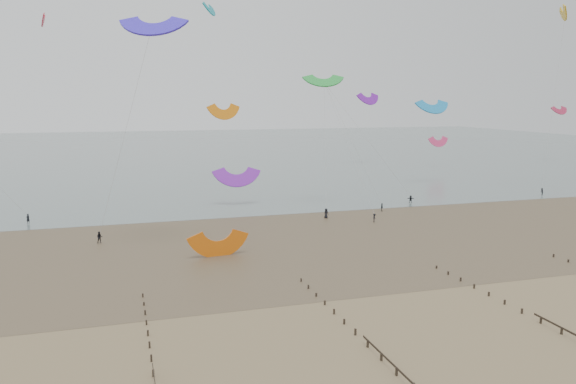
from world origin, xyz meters
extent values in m
plane|color=brown|center=(0.00, 0.00, 0.00)|extent=(500.00, 500.00, 0.00)
plane|color=#475654|center=(0.00, 200.00, 0.03)|extent=(500.00, 500.00, 0.00)
plane|color=#473A28|center=(0.00, 35.00, 0.01)|extent=(500.00, 500.00, 0.00)
ellipsoid|color=slate|center=(-18.00, 22.00, 0.01)|extent=(23.60, 14.36, 0.01)
ellipsoid|color=slate|center=(12.00, 38.00, 0.01)|extent=(33.64, 18.32, 0.01)
ellipsoid|color=slate|center=(45.00, 30.00, 0.01)|extent=(19.65, 13.67, 0.01)
cube|color=black|center=(-14.00, -6.42, 0.28)|extent=(0.16, 0.16, 0.65)
cube|color=black|center=(-14.00, -3.79, 0.26)|extent=(0.16, 0.16, 0.62)
cube|color=black|center=(-14.00, -1.16, 0.25)|extent=(0.16, 0.16, 0.59)
cube|color=black|center=(-14.00, 1.47, 0.23)|extent=(0.16, 0.16, 0.57)
cube|color=black|center=(-14.00, 4.11, 0.22)|extent=(0.16, 0.16, 0.54)
cube|color=black|center=(-14.00, 6.74, 0.20)|extent=(0.16, 0.16, 0.51)
cube|color=black|center=(-14.00, 9.37, 0.19)|extent=(0.16, 0.16, 0.48)
cube|color=black|center=(-14.00, 12.00, 0.17)|extent=(0.16, 0.16, 0.45)
cube|color=black|center=(4.00, -11.68, 0.31)|extent=(0.16, 0.16, 0.71)
cube|color=black|center=(4.00, -9.05, 0.29)|extent=(0.16, 0.16, 0.68)
cube|color=black|center=(4.00, -6.42, 0.28)|extent=(0.16, 0.16, 0.65)
cube|color=black|center=(4.00, -3.79, 0.26)|extent=(0.16, 0.16, 0.62)
cube|color=black|center=(4.00, -1.16, 0.25)|extent=(0.16, 0.16, 0.59)
cube|color=black|center=(4.00, 1.47, 0.23)|extent=(0.16, 0.16, 0.57)
cube|color=black|center=(4.00, 4.11, 0.22)|extent=(0.16, 0.16, 0.54)
cube|color=black|center=(4.00, 6.74, 0.20)|extent=(0.16, 0.16, 0.51)
cube|color=black|center=(4.00, 9.37, 0.19)|extent=(0.16, 0.16, 0.48)
cube|color=black|center=(4.00, 12.00, 0.17)|extent=(0.16, 0.16, 0.45)
cube|color=black|center=(22.00, -9.05, 0.29)|extent=(0.16, 0.16, 0.68)
cube|color=black|center=(22.00, -6.42, 0.28)|extent=(0.16, 0.16, 0.65)
cube|color=black|center=(22.00, -3.79, 0.26)|extent=(0.16, 0.16, 0.62)
cube|color=black|center=(22.00, -1.16, 0.25)|extent=(0.16, 0.16, 0.59)
cube|color=black|center=(22.00, 1.47, 0.23)|extent=(0.16, 0.16, 0.57)
cube|color=black|center=(22.00, 4.11, 0.22)|extent=(0.16, 0.16, 0.54)
cube|color=black|center=(22.00, 6.74, 0.20)|extent=(0.16, 0.16, 0.51)
cube|color=black|center=(22.00, 9.37, 0.19)|extent=(0.16, 0.16, 0.48)
cube|color=black|center=(22.00, 12.00, 0.17)|extent=(0.16, 0.16, 0.45)
cube|color=black|center=(40.00, 9.37, 0.19)|extent=(0.16, 0.16, 0.48)
cube|color=black|center=(40.00, 12.00, 0.17)|extent=(0.16, 0.16, 0.45)
imported|color=black|center=(31.91, 47.61, 0.79)|extent=(0.77, 1.00, 1.58)
imported|color=black|center=(19.46, 44.76, 0.89)|extent=(0.96, 1.04, 1.78)
imported|color=black|center=(-31.33, 55.59, 0.84)|extent=(0.72, 0.72, 1.69)
imported|color=black|center=(26.36, 39.21, 0.76)|extent=(1.06, 1.11, 1.52)
imported|color=black|center=(74.34, 53.97, 0.80)|extent=(0.98, 0.98, 1.60)
imported|color=black|center=(-19.09, 37.70, 0.89)|extent=(0.89, 0.71, 1.78)
imported|color=black|center=(41.70, 54.17, 0.78)|extent=(1.48, 1.09, 1.55)
camera|label=1|loc=(-15.72, -47.97, 21.03)|focal=35.00mm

